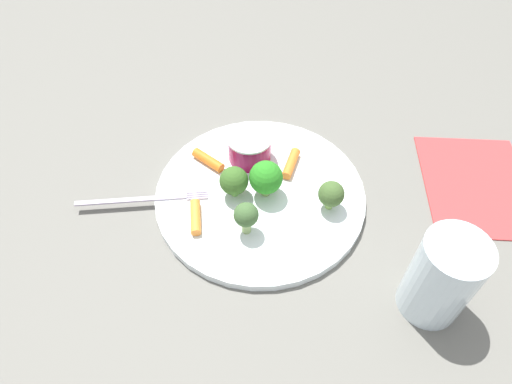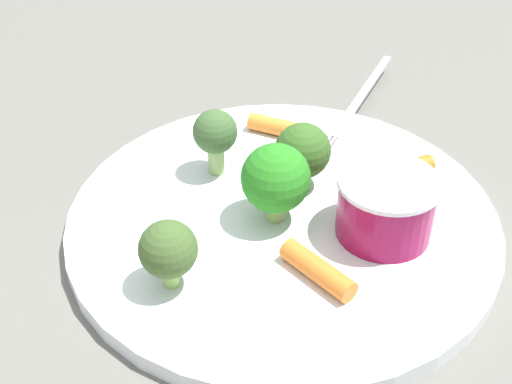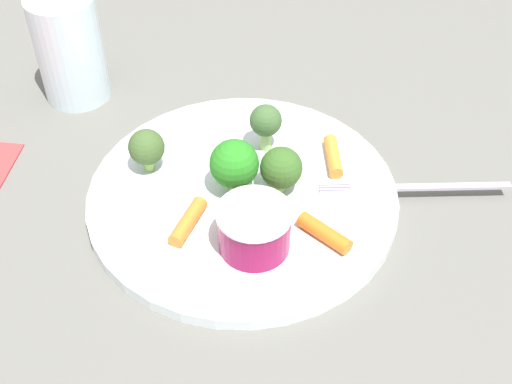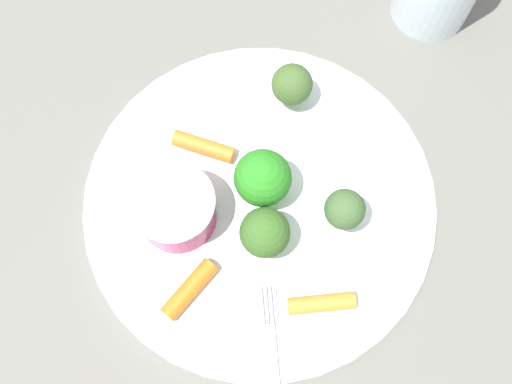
{
  "view_description": "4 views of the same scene",
  "coord_description": "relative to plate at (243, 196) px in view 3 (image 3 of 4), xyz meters",
  "views": [
    {
      "loc": [
        -0.37,
        -0.1,
        0.48
      ],
      "look_at": [
        -0.01,
        0.0,
        0.02
      ],
      "focal_mm": 32.06,
      "sensor_mm": 36.0,
      "label": 1
    },
    {
      "loc": [
        0.23,
        -0.25,
        0.29
      ],
      "look_at": [
        -0.01,
        -0.01,
        0.03
      ],
      "focal_mm": 47.67,
      "sensor_mm": 36.0,
      "label": 2
    },
    {
      "loc": [
        0.4,
        0.15,
        0.44
      ],
      "look_at": [
        0.0,
        0.01,
        0.02
      ],
      "focal_mm": 47.33,
      "sensor_mm": 36.0,
      "label": 3
    },
    {
      "loc": [
        -0.04,
        0.14,
        0.46
      ],
      "look_at": [
        0.0,
        -0.0,
        0.03
      ],
      "focal_mm": 42.18,
      "sensor_mm": 36.0,
      "label": 4
    }
  ],
  "objects": [
    {
      "name": "broccoli_floret_2",
      "position": [
        0.0,
        -0.09,
        0.03
      ],
      "size": [
        0.03,
        0.03,
        0.04
      ],
      "color": "#91C359",
      "rests_on": "plate"
    },
    {
      "name": "broccoli_floret_1",
      "position": [
        -0.0,
        -0.01,
        0.04
      ],
      "size": [
        0.04,
        0.04,
        0.05
      ],
      "color": "#8CAB58",
      "rests_on": "plate"
    },
    {
      "name": "fork",
      "position": [
        -0.05,
        0.14,
        0.01
      ],
      "size": [
        0.07,
        0.17,
        0.0
      ],
      "color": "#BAADC3",
      "rests_on": "plate"
    },
    {
      "name": "carrot_stick_0",
      "position": [
        0.06,
        -0.03,
        0.01
      ],
      "size": [
        0.05,
        0.02,
        0.01
      ],
      "primitive_type": "cylinder",
      "rotation": [
        1.57,
        0.0,
        4.67
      ],
      "color": "orange",
      "rests_on": "plate"
    },
    {
      "name": "sauce_cup",
      "position": [
        0.06,
        0.03,
        0.03
      ],
      "size": [
        0.06,
        0.06,
        0.04
      ],
      "color": "maroon",
      "rests_on": "plate"
    },
    {
      "name": "broccoli_floret_3",
      "position": [
        -0.06,
        -0.0,
        0.04
      ],
      "size": [
        0.03,
        0.03,
        0.05
      ],
      "color": "#91B068",
      "rests_on": "plate"
    },
    {
      "name": "carrot_stick_1",
      "position": [
        0.03,
        0.08,
        0.01
      ],
      "size": [
        0.03,
        0.05,
        0.01
      ],
      "primitive_type": "cylinder",
      "rotation": [
        1.57,
        0.0,
        2.73
      ],
      "color": "orange",
      "rests_on": "plate"
    },
    {
      "name": "plate",
      "position": [
        0.0,
        0.0,
        0.0
      ],
      "size": [
        0.28,
        0.28,
        0.01
      ],
      "primitive_type": "cylinder",
      "color": "white",
      "rests_on": "ground_plane"
    },
    {
      "name": "ground_plane",
      "position": [
        0.0,
        0.0,
        -0.01
      ],
      "size": [
        2.4,
        2.4,
        0.0
      ],
      "primitive_type": "plane",
      "color": "#626059"
    },
    {
      "name": "broccoli_floret_0",
      "position": [
        -0.01,
        0.03,
        0.03
      ],
      "size": [
        0.04,
        0.04,
        0.05
      ],
      "color": "#83C357",
      "rests_on": "plate"
    },
    {
      "name": "carrot_stick_2",
      "position": [
        -0.07,
        0.07,
        0.01
      ],
      "size": [
        0.05,
        0.03,
        0.01
      ],
      "primitive_type": "cylinder",
      "rotation": [
        1.57,
        0.0,
        1.95
      ],
      "color": "orange",
      "rests_on": "plate"
    },
    {
      "name": "drinking_glass",
      "position": [
        -0.1,
        -0.22,
        0.05
      ],
      "size": [
        0.07,
        0.07,
        0.11
      ],
      "primitive_type": "cylinder",
      "color": "silver",
      "rests_on": "ground_plane"
    }
  ]
}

